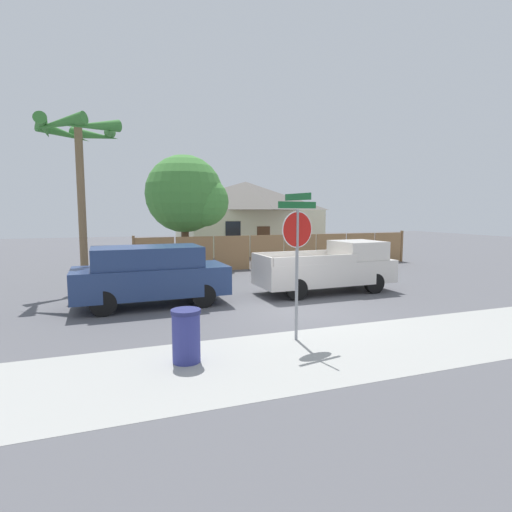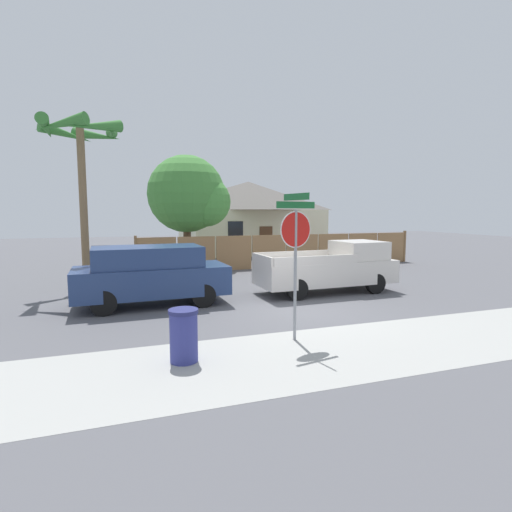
{
  "view_description": "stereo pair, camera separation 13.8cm",
  "coord_description": "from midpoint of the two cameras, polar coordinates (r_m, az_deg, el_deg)",
  "views": [
    {
      "loc": [
        -5.11,
        -10.72,
        2.92
      ],
      "look_at": [
        -1.01,
        0.61,
        1.6
      ],
      "focal_mm": 28.0,
      "sensor_mm": 36.0,
      "label": 1
    },
    {
      "loc": [
        -4.98,
        -10.76,
        2.92
      ],
      "look_at": [
        -1.01,
        0.61,
        1.6
      ],
      "focal_mm": 28.0,
      "sensor_mm": 36.0,
      "label": 2
    }
  ],
  "objects": [
    {
      "name": "ground_plane",
      "position": [
        12.22,
        5.18,
        -7.6
      ],
      "size": [
        80.0,
        80.0,
        0.0
      ],
      "primitive_type": "plane",
      "color": "#56565B"
    },
    {
      "name": "stop_sign",
      "position": [
        8.99,
        5.46,
        2.24
      ],
      "size": [
        1.02,
        0.92,
        3.34
      ],
      "rotation": [
        0.0,
        0.0,
        0.19
      ],
      "color": "gray",
      "rests_on": "ground"
    },
    {
      "name": "red_suv",
      "position": [
        12.93,
        -15.12,
        -2.47
      ],
      "size": [
        4.71,
        2.07,
        1.87
      ],
      "rotation": [
        0.0,
        0.0,
        0.03
      ],
      "color": "navy",
      "rests_on": "ground"
    },
    {
      "name": "house",
      "position": [
        29.84,
        -1.61,
        5.8
      ],
      "size": [
        10.05,
        7.99,
        5.18
      ],
      "color": "beige",
      "rests_on": "ground"
    },
    {
      "name": "orange_pickup",
      "position": [
        14.9,
        10.31,
        -1.68
      ],
      "size": [
        5.12,
        2.01,
        1.85
      ],
      "rotation": [
        0.0,
        0.0,
        0.03
      ],
      "color": "silver",
      "rests_on": "ground"
    },
    {
      "name": "oak_tree",
      "position": [
        21.27,
        -9.83,
        8.48
      ],
      "size": [
        4.21,
        4.01,
        5.88
      ],
      "color": "brown",
      "rests_on": "ground"
    },
    {
      "name": "palm_tree",
      "position": [
        16.49,
        -24.22,
        14.42
      ],
      "size": [
        3.07,
        3.29,
        6.28
      ],
      "color": "brown",
      "rests_on": "ground"
    },
    {
      "name": "trash_bin",
      "position": [
        8.05,
        -10.44,
        -11.12
      ],
      "size": [
        0.58,
        0.58,
        1.05
      ],
      "color": "navy",
      "rests_on": "ground"
    },
    {
      "name": "sidewalk_strip",
      "position": [
        9.21,
        14.92,
        -12.41
      ],
      "size": [
        36.0,
        3.2,
        0.01
      ],
      "color": "#A3A39E",
      "rests_on": "ground"
    },
    {
      "name": "wooden_fence",
      "position": [
        21.25,
        3.83,
        0.71
      ],
      "size": [
        15.42,
        0.12,
        1.84
      ],
      "color": "#997047",
      "rests_on": "ground"
    }
  ]
}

